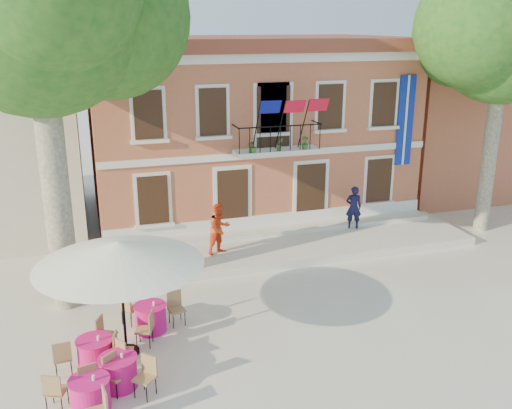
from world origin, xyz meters
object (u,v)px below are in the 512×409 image
object	(u,v)px
plane_tree_west	(36,8)
cafe_table_1	(90,393)
patio_umbrella	(119,254)
cafe_table_3	(151,317)
plane_tree_east	(505,34)
pedestrian_orange	(219,229)
pedestrian_navy	(354,207)
cafe_table_0	(95,352)
cafe_table_2	(118,371)

from	to	relation	value
plane_tree_west	cafe_table_1	bearing A→B (deg)	-84.59
patio_umbrella	cafe_table_3	world-z (taller)	patio_umbrella
plane_tree_west	plane_tree_east	distance (m)	16.20
pedestrian_orange	cafe_table_3	size ratio (longest dim) A/B	0.99
pedestrian_navy	pedestrian_orange	bearing A→B (deg)	26.45
plane_tree_west	patio_umbrella	world-z (taller)	plane_tree_west
pedestrian_orange	cafe_table_3	world-z (taller)	pedestrian_orange
plane_tree_east	cafe_table_0	world-z (taller)	plane_tree_east
plane_tree_west	pedestrian_orange	xyz separation A→B (m)	(5.13, 1.81, -7.20)
plane_tree_west	cafe_table_2	world-z (taller)	plane_tree_west
pedestrian_orange	cafe_table_2	distance (m)	7.62
cafe_table_2	cafe_table_3	world-z (taller)	same
patio_umbrella	pedestrian_navy	distance (m)	11.23
plane_tree_west	pedestrian_navy	world-z (taller)	plane_tree_west
pedestrian_navy	cafe_table_2	world-z (taller)	pedestrian_navy
patio_umbrella	cafe_table_3	distance (m)	2.60
plane_tree_west	plane_tree_east	size ratio (longest dim) A/B	1.10
plane_tree_west	cafe_table_0	bearing A→B (deg)	-79.68
cafe_table_1	cafe_table_3	xyz separation A→B (m)	(1.68, 3.01, 0.00)
plane_tree_east	pedestrian_orange	world-z (taller)	plane_tree_east
plane_tree_west	cafe_table_3	xyz separation A→B (m)	(2.18, -2.31, -7.98)
cafe_table_3	patio_umbrella	bearing A→B (deg)	-128.28
pedestrian_orange	cafe_table_3	xyz separation A→B (m)	(-2.95, -4.12, -0.78)
cafe_table_0	cafe_table_1	bearing A→B (deg)	-95.78
plane_tree_east	cafe_table_2	world-z (taller)	plane_tree_east
pedestrian_navy	cafe_table_1	xyz separation A→B (m)	(-10.26, -8.10, -0.73)
plane_tree_east	pedestrian_navy	distance (m)	8.46
plane_tree_east	pedestrian_orange	distance (m)	12.72
cafe_table_3	pedestrian_navy	bearing A→B (deg)	30.67
pedestrian_navy	pedestrian_orange	world-z (taller)	pedestrian_orange
cafe_table_1	pedestrian_navy	bearing A→B (deg)	38.29
cafe_table_1	plane_tree_west	bearing A→B (deg)	95.41
cafe_table_0	cafe_table_3	xyz separation A→B (m)	(1.51, 1.37, 0.00)
cafe_table_0	patio_umbrella	bearing A→B (deg)	29.06
pedestrian_navy	cafe_table_3	world-z (taller)	pedestrian_navy
plane_tree_west	pedestrian_orange	world-z (taller)	plane_tree_west
cafe_table_0	cafe_table_2	world-z (taller)	same
patio_umbrella	cafe_table_2	bearing A→B (deg)	-101.54
pedestrian_orange	cafe_table_3	distance (m)	5.12
cafe_table_0	pedestrian_navy	bearing A→B (deg)	32.62
plane_tree_west	cafe_table_0	distance (m)	8.81
cafe_table_0	plane_tree_east	bearing A→B (deg)	19.72
pedestrian_orange	cafe_table_2	size ratio (longest dim) A/B	1.00
plane_tree_west	cafe_table_0	xyz separation A→B (m)	(0.67, -3.68, -7.98)
cafe_table_1	cafe_table_0	bearing A→B (deg)	84.22
pedestrian_orange	cafe_table_1	size ratio (longest dim) A/B	0.98
pedestrian_orange	cafe_table_0	distance (m)	7.11
patio_umbrella	cafe_table_2	world-z (taller)	patio_umbrella
cafe_table_3	cafe_table_2	bearing A→B (deg)	-113.83
plane_tree_west	pedestrian_navy	xyz separation A→B (m)	(10.77, 2.79, -7.25)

